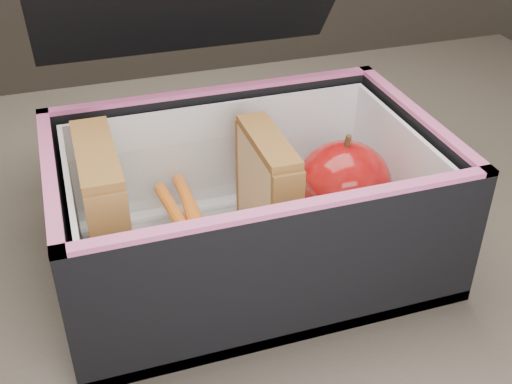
# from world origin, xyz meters

# --- Properties ---
(kitchen_table) EXTENTS (1.20, 0.80, 0.75)m
(kitchen_table) POSITION_xyz_m (0.00, 0.00, 0.66)
(kitchen_table) COLOR brown
(kitchen_table) RESTS_ON ground
(lunch_bag) EXTENTS (0.31, 0.33, 0.28)m
(lunch_bag) POSITION_xyz_m (0.02, -0.03, 0.82)
(lunch_bag) COLOR black
(lunch_bag) RESTS_ON kitchen_table
(plastic_tub) EXTENTS (0.18, 0.13, 0.08)m
(plastic_tub) POSITION_xyz_m (-0.03, -0.03, 0.80)
(plastic_tub) COLOR white
(plastic_tub) RESTS_ON lunch_bag
(sandwich_left) EXTENTS (0.03, 0.10, 0.12)m
(sandwich_left) POSITION_xyz_m (-0.09, -0.03, 0.83)
(sandwich_left) COLOR #DAB586
(sandwich_left) RESTS_ON plastic_tub
(sandwich_right) EXTENTS (0.03, 0.09, 0.10)m
(sandwich_right) POSITION_xyz_m (0.04, -0.03, 0.82)
(sandwich_right) COLOR #DAB586
(sandwich_right) RESTS_ON plastic_tub
(carrot_sticks) EXTENTS (0.06, 0.15, 0.03)m
(carrot_sticks) POSITION_xyz_m (-0.03, -0.04, 0.78)
(carrot_sticks) COLOR orange
(carrot_sticks) RESTS_ON plastic_tub
(paper_napkin) EXTENTS (0.10, 0.11, 0.01)m
(paper_napkin) POSITION_xyz_m (0.11, -0.03, 0.77)
(paper_napkin) COLOR white
(paper_napkin) RESTS_ON lunch_bag
(red_apple) EXTENTS (0.10, 0.10, 0.09)m
(red_apple) POSITION_xyz_m (0.11, -0.03, 0.81)
(red_apple) COLOR #9A0007
(red_apple) RESTS_ON paper_napkin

